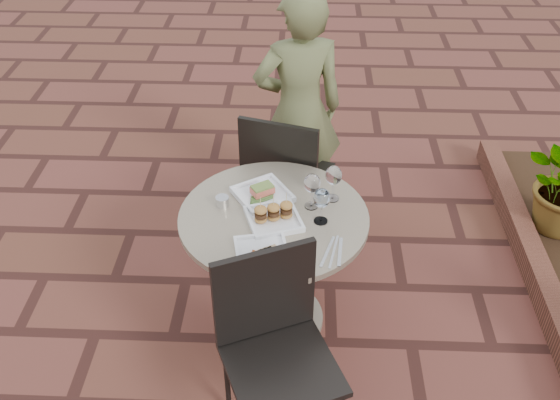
{
  "coord_description": "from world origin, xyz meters",
  "views": [
    {
      "loc": [
        0.24,
        -2.15,
        2.57
      ],
      "look_at": [
        0.14,
        0.14,
        0.82
      ],
      "focal_mm": 40.0,
      "sensor_mm": 36.0,
      "label": 1
    }
  ],
  "objects_px": {
    "cafe_table": "(274,254)",
    "plate_sliders": "(274,216)",
    "plate_salmon": "(262,194)",
    "chair_far": "(284,173)",
    "chair_near": "(274,336)",
    "plate_tuna": "(262,253)",
    "diner": "(299,111)"
  },
  "relations": [
    {
      "from": "plate_salmon",
      "to": "chair_far",
      "type": "bearing_deg",
      "value": 79.08
    },
    {
      "from": "chair_far",
      "to": "plate_sliders",
      "type": "distance_m",
      "value": 0.69
    },
    {
      "from": "cafe_table",
      "to": "plate_tuna",
      "type": "relative_size",
      "value": 3.38
    },
    {
      "from": "cafe_table",
      "to": "plate_sliders",
      "type": "height_order",
      "value": "plate_sliders"
    },
    {
      "from": "diner",
      "to": "plate_sliders",
      "type": "distance_m",
      "value": 1.02
    },
    {
      "from": "diner",
      "to": "cafe_table",
      "type": "bearing_deg",
      "value": 70.19
    },
    {
      "from": "plate_salmon",
      "to": "plate_sliders",
      "type": "distance_m",
      "value": 0.2
    },
    {
      "from": "cafe_table",
      "to": "chair_near",
      "type": "bearing_deg",
      "value": -87.23
    },
    {
      "from": "cafe_table",
      "to": "plate_sliders",
      "type": "relative_size",
      "value": 3.01
    },
    {
      "from": "plate_salmon",
      "to": "plate_sliders",
      "type": "bearing_deg",
      "value": -71.05
    },
    {
      "from": "plate_tuna",
      "to": "chair_far",
      "type": "bearing_deg",
      "value": 85.73
    },
    {
      "from": "plate_salmon",
      "to": "plate_sliders",
      "type": "height_order",
      "value": "plate_sliders"
    },
    {
      "from": "chair_near",
      "to": "plate_salmon",
      "type": "height_order",
      "value": "chair_near"
    },
    {
      "from": "plate_tuna",
      "to": "plate_sliders",
      "type": "bearing_deg",
      "value": 80.34
    },
    {
      "from": "chair_far",
      "to": "plate_tuna",
      "type": "xyz_separation_m",
      "value": [
        -0.07,
        -0.89,
        0.19
      ]
    },
    {
      "from": "diner",
      "to": "plate_tuna",
      "type": "relative_size",
      "value": 5.58
    },
    {
      "from": "plate_sliders",
      "to": "chair_near",
      "type": "bearing_deg",
      "value": -87.22
    },
    {
      "from": "plate_sliders",
      "to": "diner",
      "type": "bearing_deg",
      "value": 84.52
    },
    {
      "from": "plate_sliders",
      "to": "plate_tuna",
      "type": "distance_m",
      "value": 0.24
    },
    {
      "from": "chair_far",
      "to": "plate_tuna",
      "type": "bearing_deg",
      "value": 102.23
    },
    {
      "from": "plate_tuna",
      "to": "chair_near",
      "type": "bearing_deg",
      "value": -77.53
    },
    {
      "from": "diner",
      "to": "plate_sliders",
      "type": "relative_size",
      "value": 4.98
    },
    {
      "from": "chair_far",
      "to": "plate_salmon",
      "type": "bearing_deg",
      "value": 95.58
    },
    {
      "from": "chair_near",
      "to": "plate_tuna",
      "type": "bearing_deg",
      "value": 79.24
    },
    {
      "from": "diner",
      "to": "plate_salmon",
      "type": "distance_m",
      "value": 0.85
    },
    {
      "from": "chair_near",
      "to": "plate_sliders",
      "type": "height_order",
      "value": "chair_near"
    },
    {
      "from": "chair_near",
      "to": "diner",
      "type": "height_order",
      "value": "diner"
    },
    {
      "from": "cafe_table",
      "to": "plate_tuna",
      "type": "height_order",
      "value": "plate_tuna"
    },
    {
      "from": "chair_far",
      "to": "diner",
      "type": "relative_size",
      "value": 0.62
    },
    {
      "from": "cafe_table",
      "to": "diner",
      "type": "height_order",
      "value": "diner"
    },
    {
      "from": "plate_salmon",
      "to": "chair_near",
      "type": "bearing_deg",
      "value": -82.88
    },
    {
      "from": "chair_near",
      "to": "plate_sliders",
      "type": "relative_size",
      "value": 3.11
    }
  ]
}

